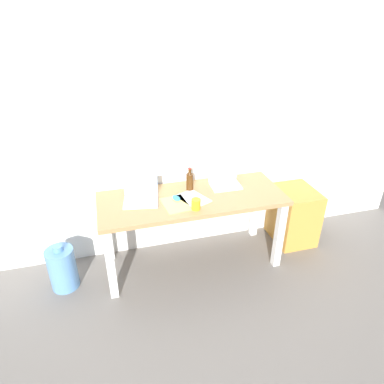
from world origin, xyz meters
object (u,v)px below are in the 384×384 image
object	(u,v)px
laptop_left	(141,196)
water_cooler_jug	(63,268)
desk	(192,207)
laptop_right	(225,181)
computer_mouse	(176,198)
filing_cabinet	(293,215)
beer_bottle	(190,181)
coffee_mug	(196,204)

from	to	relation	value
laptop_left	water_cooler_jug	distance (m)	0.97
desk	laptop_right	bearing A→B (deg)	20.53
computer_mouse	filing_cabinet	distance (m)	1.40
water_cooler_jug	filing_cabinet	size ratio (longest dim) A/B	0.76
beer_bottle	filing_cabinet	world-z (taller)	beer_bottle
laptop_right	beer_bottle	world-z (taller)	beer_bottle
laptop_right	filing_cabinet	distance (m)	0.94
laptop_left	computer_mouse	size ratio (longest dim) A/B	3.39
water_cooler_jug	computer_mouse	bearing A→B (deg)	0.57
desk	coffee_mug	world-z (taller)	coffee_mug
beer_bottle	coffee_mug	xyz separation A→B (m)	(-0.04, -0.36, -0.04)
desk	laptop_left	size ratio (longest dim) A/B	5.04
laptop_left	beer_bottle	bearing A→B (deg)	10.69
desk	filing_cabinet	bearing A→B (deg)	4.33
coffee_mug	filing_cabinet	world-z (taller)	coffee_mug
coffee_mug	filing_cabinet	distance (m)	1.33
desk	filing_cabinet	xyz separation A→B (m)	(1.17, 0.09, -0.34)
desk	water_cooler_jug	size ratio (longest dim) A/B	3.74
laptop_right	filing_cabinet	bearing A→B (deg)	-3.52
beer_bottle	desk	bearing A→B (deg)	-97.12
coffee_mug	filing_cabinet	xyz separation A→B (m)	(1.19, 0.30, -0.50)
desk	beer_bottle	world-z (taller)	beer_bottle
laptop_left	water_cooler_jug	world-z (taller)	laptop_left
laptop_left	coffee_mug	xyz separation A→B (m)	(0.44, -0.27, 0.00)
laptop_left	filing_cabinet	bearing A→B (deg)	1.24
desk	computer_mouse	xyz separation A→B (m)	(-0.15, -0.01, 0.13)
filing_cabinet	laptop_right	bearing A→B (deg)	176.48
beer_bottle	water_cooler_jug	bearing A→B (deg)	-172.26
computer_mouse	filing_cabinet	bearing A→B (deg)	-12.44
desk	filing_cabinet	world-z (taller)	desk
computer_mouse	laptop_right	bearing A→B (deg)	-0.55
laptop_left	desk	bearing A→B (deg)	-6.63
laptop_left	beer_bottle	world-z (taller)	beer_bottle
laptop_right	filing_cabinet	world-z (taller)	laptop_right
desk	coffee_mug	size ratio (longest dim) A/B	17.99
computer_mouse	coffee_mug	distance (m)	0.24
laptop_right	coffee_mug	world-z (taller)	laptop_right
beer_bottle	water_cooler_jug	distance (m)	1.40
water_cooler_jug	filing_cabinet	xyz separation A→B (m)	(2.39, 0.11, 0.09)
desk	water_cooler_jug	distance (m)	1.30
filing_cabinet	computer_mouse	bearing A→B (deg)	-175.54
laptop_right	water_cooler_jug	size ratio (longest dim) A/B	0.64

